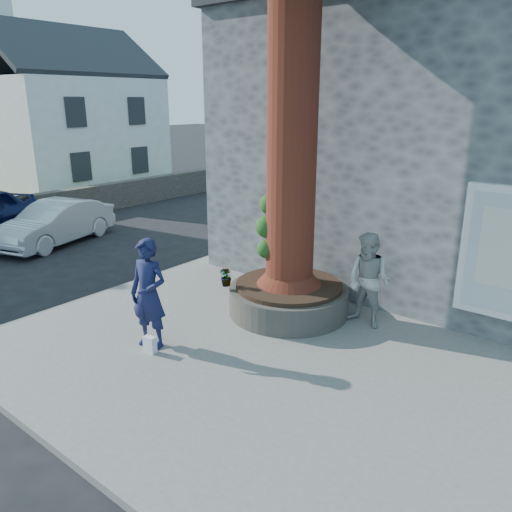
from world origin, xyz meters
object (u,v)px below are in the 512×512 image
Objects in this scene: planter at (289,298)px; woman at (368,281)px; man at (149,294)px; car_silver at (55,223)px.

planter is 1.33× the size of woman.
woman is at bearing 16.18° from planter.
man is 0.49× the size of car_silver.
planter is at bearing -16.40° from car_silver.
man is 3.86m from woman.
man is at bearing -124.12° from woman.
car_silver is (-7.39, 2.61, -0.42)m from man.
woman is (1.44, 0.42, 0.57)m from planter.
man reaches higher than car_silver.
woman is at bearing 38.18° from man.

